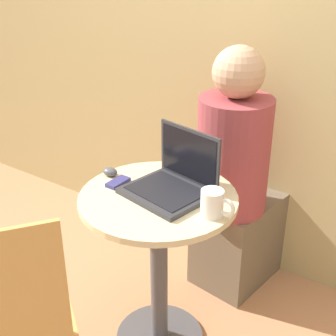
{
  "coord_description": "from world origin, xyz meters",
  "views": [
    {
      "loc": [
        0.91,
        -1.26,
        1.61
      ],
      "look_at": [
        0.01,
        0.05,
        0.83
      ],
      "focal_mm": 50.0,
      "sensor_mm": 36.0,
      "label": 1
    }
  ],
  "objects_px": {
    "chair_empty": "(12,319)",
    "person_seated": "(237,192)",
    "cell_phone": "(118,182)",
    "laptop": "(173,181)"
  },
  "relations": [
    {
      "from": "chair_empty",
      "to": "laptop",
      "type": "bearing_deg",
      "value": 69.82
    },
    {
      "from": "chair_empty",
      "to": "person_seated",
      "type": "height_order",
      "value": "person_seated"
    },
    {
      "from": "laptop",
      "to": "cell_phone",
      "type": "xyz_separation_m",
      "value": [
        -0.22,
        -0.07,
        -0.04
      ]
    },
    {
      "from": "laptop",
      "to": "cell_phone",
      "type": "distance_m",
      "value": 0.23
    },
    {
      "from": "cell_phone",
      "to": "chair_empty",
      "type": "relative_size",
      "value": 0.11
    },
    {
      "from": "cell_phone",
      "to": "laptop",
      "type": "bearing_deg",
      "value": 18.65
    },
    {
      "from": "laptop",
      "to": "person_seated",
      "type": "height_order",
      "value": "person_seated"
    },
    {
      "from": "chair_empty",
      "to": "person_seated",
      "type": "distance_m",
      "value": 1.16
    },
    {
      "from": "cell_phone",
      "to": "person_seated",
      "type": "height_order",
      "value": "person_seated"
    },
    {
      "from": "cell_phone",
      "to": "chair_empty",
      "type": "xyz_separation_m",
      "value": [
        -0.02,
        -0.56,
        -0.28
      ]
    }
  ]
}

